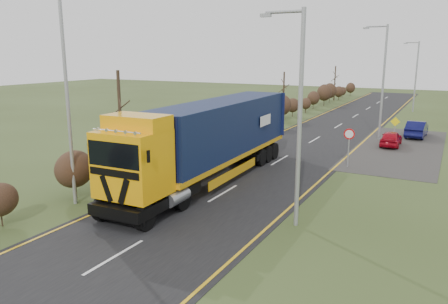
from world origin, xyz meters
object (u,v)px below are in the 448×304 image
car_red_hatchback (391,139)px  speed_sign (349,140)px  lorry (211,136)px  streetlight_near (298,111)px  car_blue_sedan (417,129)px

car_red_hatchback → speed_sign: speed_sign is taller
lorry → speed_sign: 9.03m
streetlight_near → car_blue_sedan: bearing=83.3°
lorry → streetlight_near: (6.14, -3.89, 2.20)m
lorry → car_blue_sedan: size_ratio=3.86×
car_red_hatchback → car_blue_sedan: 5.13m
car_red_hatchback → streetlight_near: size_ratio=0.40×
car_red_hatchback → car_blue_sedan: car_blue_sedan is taller
lorry → car_red_hatchback: size_ratio=4.65×
car_red_hatchback → streetlight_near: 19.07m
car_blue_sedan → car_red_hatchback: bearing=76.5°
lorry → car_red_hatchback: lorry is taller
lorry → car_red_hatchback: 16.59m
car_red_hatchback → car_blue_sedan: (1.40, 4.94, 0.10)m
car_red_hatchback → streetlight_near: (-1.35, -18.57, 4.14)m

